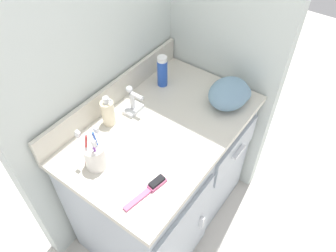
# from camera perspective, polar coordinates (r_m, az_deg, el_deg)

# --- Properties ---
(ground_plane) EXTENTS (6.00, 6.00, 0.00)m
(ground_plane) POSITION_cam_1_polar(r_m,az_deg,el_deg) (2.03, -0.67, -14.52)
(ground_plane) COLOR beige
(wall_back) EXTENTS (1.09, 0.08, 2.20)m
(wall_back) POSITION_cam_1_polar(r_m,az_deg,el_deg) (1.40, -12.64, 16.39)
(wall_back) COLOR silver
(wall_back) RESTS_ON ground_plane
(wall_right) EXTENTS (0.08, 0.65, 2.20)m
(wall_right) POSITION_cam_1_polar(r_m,az_deg,el_deg) (1.58, 10.70, 20.24)
(wall_right) COLOR silver
(wall_right) RESTS_ON ground_plane
(vanity) EXTENTS (0.91, 0.59, 0.73)m
(vanity) POSITION_cam_1_polar(r_m,az_deg,el_deg) (1.71, -0.71, -8.29)
(vanity) COLOR #9EA8B2
(vanity) RESTS_ON ground_plane
(backsplash) EXTENTS (0.91, 0.02, 0.12)m
(backsplash) POSITION_cam_1_polar(r_m,az_deg,el_deg) (1.54, -9.27, 5.83)
(backsplash) COLOR beige
(backsplash) RESTS_ON vanity
(sink_faucet) EXTENTS (0.09, 0.09, 0.14)m
(sink_faucet) POSITION_cam_1_polar(r_m,az_deg,el_deg) (1.48, -6.13, 3.99)
(sink_faucet) COLOR silver
(sink_faucet) RESTS_ON vanity
(toothbrush_cup) EXTENTS (0.08, 0.10, 0.19)m
(toothbrush_cup) POSITION_cam_1_polar(r_m,az_deg,el_deg) (1.29, -12.59, -5.13)
(toothbrush_cup) COLOR white
(toothbrush_cup) RESTS_ON vanity
(soap_dispenser) EXTENTS (0.06, 0.06, 0.15)m
(soap_dispenser) POSITION_cam_1_polar(r_m,az_deg,el_deg) (1.43, -10.39, 2.37)
(soap_dispenser) COLOR beige
(soap_dispenser) RESTS_ON vanity
(shaving_cream_can) EXTENTS (0.05, 0.05, 0.16)m
(shaving_cream_can) POSITION_cam_1_polar(r_m,az_deg,el_deg) (1.61, -1.00, 9.51)
(shaving_cream_can) COLOR #234CB2
(shaving_cream_can) RESTS_ON vanity
(hairbrush) EXTENTS (0.20, 0.06, 0.03)m
(hairbrush) POSITION_cam_1_polar(r_m,az_deg,el_deg) (1.23, -2.99, -10.74)
(hairbrush) COLOR #C1517F
(hairbrush) RESTS_ON vanity
(hand_towel) EXTENTS (0.22, 0.18, 0.12)m
(hand_towel) POSITION_cam_1_polar(r_m,az_deg,el_deg) (1.54, 10.91, 5.62)
(hand_towel) COLOR #6B8EA8
(hand_towel) RESTS_ON vanity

